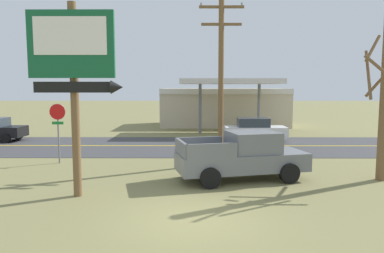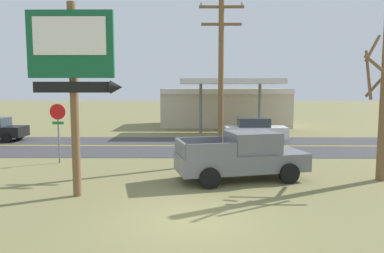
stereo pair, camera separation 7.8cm
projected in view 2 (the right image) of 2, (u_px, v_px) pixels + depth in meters
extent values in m
plane|color=olive|center=(189.00, 220.00, 10.38)|extent=(180.00, 180.00, 0.00)
cube|color=#3D3D3F|center=(193.00, 146.00, 23.31)|extent=(140.00, 8.00, 0.02)
cube|color=gold|center=(193.00, 146.00, 23.31)|extent=(126.00, 0.20, 0.01)
cylinder|color=brown|center=(74.00, 101.00, 12.32)|extent=(0.28, 0.28, 6.54)
cube|color=#145633|center=(70.00, 44.00, 11.94)|extent=(2.84, 0.16, 2.19)
cube|color=white|center=(69.00, 36.00, 11.82)|extent=(2.38, 0.03, 1.23)
cube|color=black|center=(72.00, 87.00, 12.09)|extent=(2.55, 0.12, 0.36)
cone|color=black|center=(116.00, 87.00, 12.07)|extent=(0.40, 0.44, 0.44)
cylinder|color=slate|center=(59.00, 141.00, 18.04)|extent=(0.08, 0.08, 2.20)
cylinder|color=red|center=(58.00, 112.00, 17.85)|extent=(0.76, 0.03, 0.76)
cylinder|color=white|center=(58.00, 112.00, 17.87)|extent=(0.80, 0.01, 0.80)
cube|color=#19722D|center=(58.00, 123.00, 17.91)|extent=(0.56, 0.03, 0.14)
cylinder|color=brown|center=(221.00, 82.00, 17.55)|extent=(0.26, 0.26, 8.01)
cube|color=brown|center=(222.00, 7.00, 17.17)|extent=(2.13, 0.12, 0.12)
cube|color=brown|center=(221.00, 24.00, 17.26)|extent=(1.91, 0.12, 0.12)
cylinder|color=gray|center=(201.00, 4.00, 17.17)|extent=(0.10, 0.10, 0.14)
cylinder|color=gray|center=(242.00, 4.00, 17.15)|extent=(0.10, 0.10, 0.14)
cylinder|color=brown|center=(373.00, 48.00, 14.65)|extent=(1.00, 0.92, 1.16)
cylinder|color=brown|center=(368.00, 74.00, 14.50)|extent=(0.47, 1.40, 1.99)
cylinder|color=brown|center=(384.00, 72.00, 13.76)|extent=(1.29, 0.94, 1.36)
cube|color=beige|center=(224.00, 107.00, 35.80)|extent=(12.00, 6.00, 3.60)
cube|color=silver|center=(227.00, 92.00, 32.60)|extent=(12.00, 0.12, 0.50)
cube|color=silver|center=(230.00, 81.00, 29.57)|extent=(8.00, 5.00, 0.40)
cylinder|color=slate|center=(201.00, 107.00, 29.82)|extent=(0.24, 0.24, 4.20)
cylinder|color=slate|center=(260.00, 107.00, 29.78)|extent=(0.24, 0.24, 4.20)
cube|color=slate|center=(241.00, 161.00, 14.80)|extent=(5.52, 3.14, 0.72)
cube|color=slate|center=(252.00, 142.00, 14.82)|extent=(2.27, 2.20, 0.84)
cube|color=#28333D|center=(272.00, 141.00, 15.02)|extent=(0.49, 1.63, 0.71)
cube|color=slate|center=(199.00, 144.00, 15.27)|extent=(1.92, 0.58, 0.56)
cube|color=slate|center=(212.00, 151.00, 13.49)|extent=(1.92, 0.58, 0.56)
cube|color=slate|center=(181.00, 148.00, 14.16)|extent=(0.56, 1.85, 0.56)
cylinder|color=black|center=(267.00, 163.00, 16.15)|extent=(0.84, 0.46, 0.80)
cylinder|color=black|center=(289.00, 173.00, 14.26)|extent=(0.84, 0.46, 0.80)
cylinder|color=black|center=(197.00, 167.00, 15.42)|extent=(0.84, 0.46, 0.80)
cylinder|color=black|center=(210.00, 178.00, 13.52)|extent=(0.84, 0.46, 0.80)
cube|color=silver|center=(256.00, 132.00, 25.18)|extent=(4.20, 1.76, 0.72)
cube|color=#2D3842|center=(254.00, 122.00, 25.11)|extent=(2.10, 1.56, 0.60)
cylinder|color=black|center=(272.00, 135.00, 26.08)|extent=(0.64, 0.24, 0.64)
cylinder|color=black|center=(277.00, 139.00, 24.33)|extent=(0.64, 0.24, 0.64)
cylinder|color=black|center=(235.00, 135.00, 26.11)|extent=(0.64, 0.24, 0.64)
cylinder|color=black|center=(238.00, 139.00, 24.36)|extent=(0.64, 0.24, 0.64)
cylinder|color=black|center=(19.00, 135.00, 26.26)|extent=(0.64, 0.24, 0.64)
cylinder|color=black|center=(6.00, 138.00, 24.51)|extent=(0.64, 0.24, 0.64)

